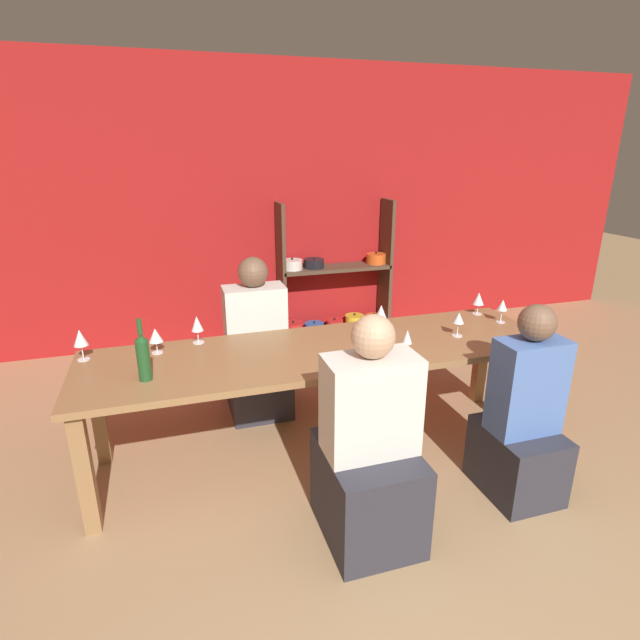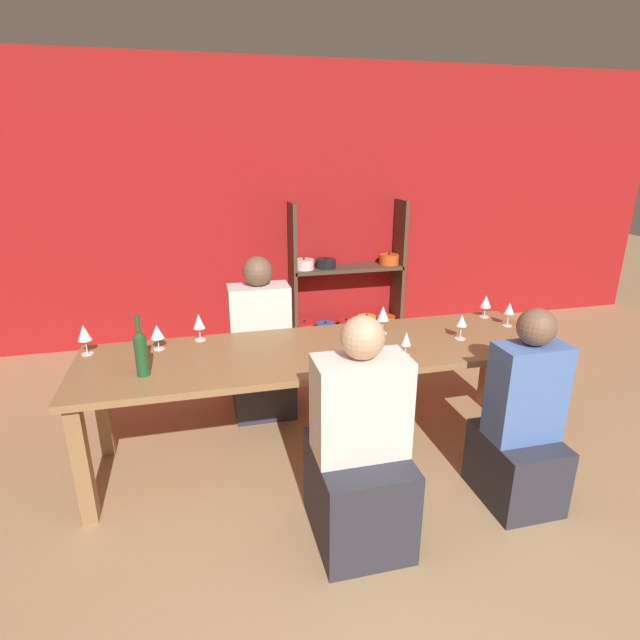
{
  "view_description": "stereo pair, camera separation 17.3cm",
  "coord_description": "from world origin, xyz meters",
  "px_view_note": "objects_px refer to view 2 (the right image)",
  "views": [
    {
      "loc": [
        -0.9,
        -1.17,
        1.91
      ],
      "look_at": [
        -0.03,
        1.64,
        0.89
      ],
      "focal_mm": 28.0,
      "sensor_mm": 36.0,
      "label": 1
    },
    {
      "loc": [
        -0.73,
        -1.21,
        1.91
      ],
      "look_at": [
        -0.03,
        1.64,
        0.89
      ],
      "focal_mm": 28.0,
      "sensor_mm": 36.0,
      "label": 2
    }
  ],
  "objects_px": {
    "wine_bottle_green": "(141,352)",
    "person_near_b": "(520,433)",
    "wine_glass_white_a": "(509,309)",
    "wine_glass_white_b": "(486,302)",
    "wine_glass_red_b": "(383,314)",
    "wine_glass_red_c": "(157,333)",
    "wine_glass_red_a": "(462,322)",
    "person_far_a": "(261,355)",
    "dining_table": "(324,360)",
    "shelf_unit": "(346,292)",
    "wine_glass_white_d": "(199,322)",
    "wine_glass_red_d": "(84,334)",
    "person_near_a": "(359,462)",
    "wine_glass_white_c": "(406,340)"
  },
  "relations": [
    {
      "from": "wine_glass_white_a",
      "to": "wine_glass_white_b",
      "type": "xyz_separation_m",
      "value": [
        -0.05,
        0.21,
        -0.01
      ]
    },
    {
      "from": "wine_glass_red_a",
      "to": "person_far_a",
      "type": "relative_size",
      "value": 0.14
    },
    {
      "from": "wine_bottle_green",
      "to": "wine_glass_red_c",
      "type": "xyz_separation_m",
      "value": [
        0.06,
        0.36,
        -0.03
      ]
    },
    {
      "from": "wine_glass_white_b",
      "to": "person_near_b",
      "type": "distance_m",
      "value": 1.14
    },
    {
      "from": "wine_glass_white_a",
      "to": "wine_glass_white_c",
      "type": "distance_m",
      "value": 0.95
    },
    {
      "from": "wine_glass_white_a",
      "to": "person_near_a",
      "type": "relative_size",
      "value": 0.14
    },
    {
      "from": "wine_glass_white_b",
      "to": "wine_glass_white_c",
      "type": "height_order",
      "value": "wine_glass_white_b"
    },
    {
      "from": "person_near_a",
      "to": "wine_glass_red_a",
      "type": "bearing_deg",
      "value": 37.77
    },
    {
      "from": "wine_glass_white_b",
      "to": "wine_bottle_green",
      "type": "bearing_deg",
      "value": -169.42
    },
    {
      "from": "wine_bottle_green",
      "to": "wine_glass_white_b",
      "type": "distance_m",
      "value": 2.37
    },
    {
      "from": "dining_table",
      "to": "wine_bottle_green",
      "type": "xyz_separation_m",
      "value": [
        -1.04,
        -0.14,
        0.21
      ]
    },
    {
      "from": "wine_glass_white_b",
      "to": "person_near_a",
      "type": "distance_m",
      "value": 1.72
    },
    {
      "from": "shelf_unit",
      "to": "person_far_a",
      "type": "bearing_deg",
      "value": -128.04
    },
    {
      "from": "dining_table",
      "to": "wine_bottle_green",
      "type": "distance_m",
      "value": 1.07
    },
    {
      "from": "dining_table",
      "to": "wine_glass_white_d",
      "type": "xyz_separation_m",
      "value": [
        -0.74,
        0.32,
        0.2
      ]
    },
    {
      "from": "wine_glass_white_d",
      "to": "wine_glass_red_c",
      "type": "relative_size",
      "value": 1.14
    },
    {
      "from": "dining_table",
      "to": "wine_glass_red_c",
      "type": "height_order",
      "value": "wine_glass_red_c"
    },
    {
      "from": "person_near_a",
      "to": "person_far_a",
      "type": "bearing_deg",
      "value": 101.26
    },
    {
      "from": "person_near_b",
      "to": "wine_glass_red_b",
      "type": "bearing_deg",
      "value": 120.2
    },
    {
      "from": "dining_table",
      "to": "wine_glass_white_b",
      "type": "xyz_separation_m",
      "value": [
        1.28,
        0.3,
        0.19
      ]
    },
    {
      "from": "wine_glass_red_c",
      "to": "shelf_unit",
      "type": "bearing_deg",
      "value": 46.68
    },
    {
      "from": "dining_table",
      "to": "wine_glass_white_d",
      "type": "distance_m",
      "value": 0.83
    },
    {
      "from": "wine_glass_white_d",
      "to": "person_near_a",
      "type": "height_order",
      "value": "person_near_a"
    },
    {
      "from": "person_near_b",
      "to": "shelf_unit",
      "type": "bearing_deg",
      "value": 93.37
    },
    {
      "from": "wine_glass_white_a",
      "to": "wine_glass_red_a",
      "type": "height_order",
      "value": "wine_glass_white_a"
    },
    {
      "from": "shelf_unit",
      "to": "person_near_a",
      "type": "relative_size",
      "value": 1.17
    },
    {
      "from": "wine_glass_white_c",
      "to": "person_far_a",
      "type": "relative_size",
      "value": 0.13
    },
    {
      "from": "person_near_a",
      "to": "wine_glass_red_d",
      "type": "bearing_deg",
      "value": 143.95
    },
    {
      "from": "wine_bottle_green",
      "to": "person_near_a",
      "type": "relative_size",
      "value": 0.29
    },
    {
      "from": "wine_bottle_green",
      "to": "wine_glass_red_d",
      "type": "relative_size",
      "value": 1.84
    },
    {
      "from": "wine_bottle_green",
      "to": "wine_glass_white_c",
      "type": "height_order",
      "value": "wine_bottle_green"
    },
    {
      "from": "wine_bottle_green",
      "to": "person_near_b",
      "type": "xyz_separation_m",
      "value": [
        1.98,
        -0.56,
        -0.46
      ]
    },
    {
      "from": "wine_glass_white_b",
      "to": "person_near_a",
      "type": "xyz_separation_m",
      "value": [
        -1.3,
        -1.06,
        -0.42
      ]
    },
    {
      "from": "dining_table",
      "to": "wine_glass_white_d",
      "type": "relative_size",
      "value": 16.43
    },
    {
      "from": "wine_glass_red_a",
      "to": "wine_glass_white_d",
      "type": "relative_size",
      "value": 0.91
    },
    {
      "from": "wine_glass_red_c",
      "to": "wine_glass_white_d",
      "type": "bearing_deg",
      "value": 21.03
    },
    {
      "from": "wine_glass_white_d",
      "to": "wine_glass_red_c",
      "type": "xyz_separation_m",
      "value": [
        -0.25,
        -0.1,
        -0.01
      ]
    },
    {
      "from": "wine_bottle_green",
      "to": "wine_glass_white_b",
      "type": "xyz_separation_m",
      "value": [
        2.33,
        0.43,
        -0.02
      ]
    },
    {
      "from": "wine_glass_red_c",
      "to": "person_far_a",
      "type": "relative_size",
      "value": 0.13
    },
    {
      "from": "wine_glass_red_a",
      "to": "wine_glass_red_d",
      "type": "bearing_deg",
      "value": 172.45
    },
    {
      "from": "wine_glass_white_c",
      "to": "wine_glass_white_a",
      "type": "bearing_deg",
      "value": 19.36
    },
    {
      "from": "wine_bottle_green",
      "to": "wine_glass_white_d",
      "type": "relative_size",
      "value": 1.93
    },
    {
      "from": "shelf_unit",
      "to": "wine_glass_white_a",
      "type": "height_order",
      "value": "shelf_unit"
    },
    {
      "from": "shelf_unit",
      "to": "person_near_b",
      "type": "bearing_deg",
      "value": -86.63
    },
    {
      "from": "wine_glass_red_a",
      "to": "person_far_a",
      "type": "height_order",
      "value": "person_far_a"
    },
    {
      "from": "wine_glass_white_d",
      "to": "wine_glass_red_b",
      "type": "bearing_deg",
      "value": -7.93
    },
    {
      "from": "wine_glass_white_c",
      "to": "dining_table",
      "type": "bearing_deg",
      "value": 153.08
    },
    {
      "from": "wine_glass_red_b",
      "to": "wine_glass_red_c",
      "type": "height_order",
      "value": "wine_glass_red_b"
    },
    {
      "from": "wine_glass_white_a",
      "to": "wine_glass_white_b",
      "type": "bearing_deg",
      "value": 103.8
    },
    {
      "from": "person_near_b",
      "to": "wine_glass_white_b",
      "type": "bearing_deg",
      "value": 71.11
    }
  ]
}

